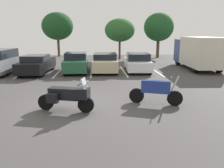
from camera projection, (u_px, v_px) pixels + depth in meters
The scene contains 13 objects.
ground at pixel (73, 105), 9.94m from camera, with size 44.00×44.00×0.10m, color #423F3F.
motorcycle_touring at pixel (67, 96), 8.92m from camera, with size 2.28×1.10×1.38m.
motorcycle_second at pixel (156, 91), 9.83m from camera, with size 2.22×0.94×1.31m.
parking_stripes at pixel (75, 72), 17.99m from camera, with size 13.12×5.05×0.01m.
car_grey at pixel (2, 62), 17.12m from camera, with size 2.18×4.79×1.86m.
car_black at pixel (37, 64), 17.32m from camera, with size 2.08×4.79×1.41m.
car_green at pixel (76, 63), 17.92m from camera, with size 1.81×4.42×1.53m.
car_champagne at pixel (105, 62), 18.10m from camera, with size 2.07×4.51×1.46m.
car_white at pixel (138, 62), 18.22m from camera, with size 2.11×4.48×1.46m.
box_truck at pixel (199, 52), 19.21m from camera, with size 2.61×6.35×2.69m.
tree_far_left at pixel (159, 27), 27.48m from camera, with size 3.57×3.57×5.37m.
tree_far_right at pixel (58, 26), 28.92m from camera, with size 3.97×3.97×5.56m.
tree_right at pixel (120, 30), 25.79m from camera, with size 3.41×3.41×4.61m.
Camera 1 is at (1.04, -9.58, 3.09)m, focal length 36.43 mm.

